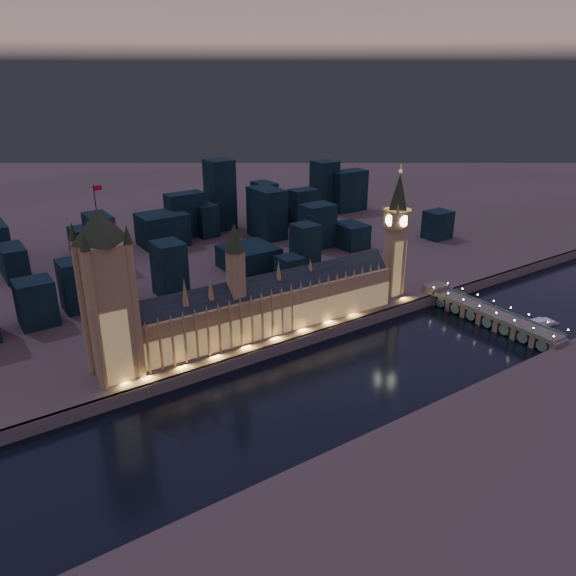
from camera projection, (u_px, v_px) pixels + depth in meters
ground_plane at (332, 376)px, 338.80m from camera, size 2000.00×2000.00×0.00m
north_bank at (86, 203)px, 735.96m from camera, size 2000.00×960.00×8.00m
embankment_wall at (294, 344)px, 368.73m from camera, size 2000.00×2.50×8.00m
palace_of_westminster at (263, 306)px, 370.68m from camera, size 202.00×27.55×78.00m
victoria_tower at (107, 287)px, 305.56m from camera, size 31.68×31.68×110.08m
elizabeth_tower at (397, 224)px, 418.62m from camera, size 18.00×18.00×100.09m
westminster_bridge at (486, 315)px, 406.13m from camera, size 17.21×113.00×15.90m
river_boat at (531, 326)px, 399.97m from camera, size 49.63×17.61×4.50m
city_backdrop at (201, 228)px, 533.90m from camera, size 474.53×215.63×73.77m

